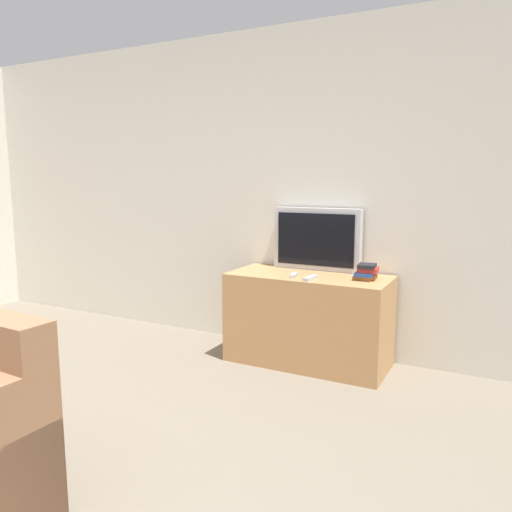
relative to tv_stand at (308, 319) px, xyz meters
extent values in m
cube|color=silver|center=(-0.71, 0.32, 0.96)|extent=(9.00, 0.06, 2.60)
cube|color=tan|center=(0.00, 0.00, 0.00)|extent=(1.21, 0.54, 0.69)
cube|color=silver|center=(-0.03, 0.23, 0.59)|extent=(0.71, 0.08, 0.49)
cube|color=black|center=(-0.03, 0.18, 0.59)|extent=(0.63, 0.01, 0.41)
cube|color=#995623|center=(0.42, 0.03, 0.36)|extent=(0.15, 0.17, 0.03)
cube|color=#23478E|center=(0.42, 0.01, 0.39)|extent=(0.14, 0.16, 0.02)
cube|color=#B72D28|center=(0.44, 0.03, 0.42)|extent=(0.15, 0.17, 0.03)
cube|color=black|center=(0.43, 0.01, 0.45)|extent=(0.13, 0.15, 0.03)
cube|color=#B7B7B7|center=(-0.08, -0.12, 0.36)|extent=(0.07, 0.15, 0.02)
cube|color=#B7B7B7|center=(0.08, -0.17, 0.36)|extent=(0.06, 0.18, 0.02)
camera|label=1|loc=(1.34, -3.46, 1.07)|focal=35.00mm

